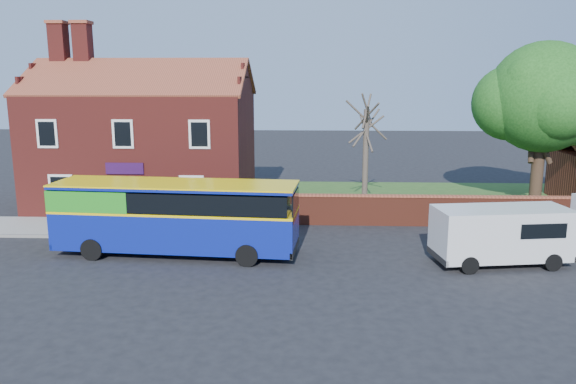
{
  "coord_description": "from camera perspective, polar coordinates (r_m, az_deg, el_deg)",
  "views": [
    {
      "loc": [
        2.81,
        -21.15,
        7.46
      ],
      "look_at": [
        1.67,
        5.0,
        2.12
      ],
      "focal_mm": 35.0,
      "sensor_mm": 36.0,
      "label": 1
    }
  ],
  "objects": [
    {
      "name": "bare_tree",
      "position": [
        32.07,
        7.89,
        3.83
      ],
      "size": [
        2.35,
        2.8,
        6.27
      ],
      "color": "#4C4238",
      "rests_on": "ground"
    },
    {
      "name": "boundary_wall",
      "position": [
        30.67,
        21.84,
        -1.82
      ],
      "size": [
        22.0,
        0.38,
        1.6
      ],
      "color": "maroon",
      "rests_on": "ground"
    },
    {
      "name": "van_near",
      "position": [
        24.27,
        20.87,
        -3.91
      ],
      "size": [
        5.59,
        2.9,
        2.34
      ],
      "rotation": [
        0.0,
        0.0,
        0.15
      ],
      "color": "silver",
      "rests_on": "ground"
    },
    {
      "name": "large_tree",
      "position": [
        34.81,
        24.53,
        8.44
      ],
      "size": [
        7.77,
        6.14,
        9.47
      ],
      "color": "black",
      "rests_on": "ground"
    },
    {
      "name": "shop_building",
      "position": [
        34.34,
        -14.22,
        4.42
      ],
      "size": [
        12.3,
        8.13,
        10.5
      ],
      "color": "maroon",
      "rests_on": "ground"
    },
    {
      "name": "ground",
      "position": [
        22.6,
        -4.84,
        -7.77
      ],
      "size": [
        120.0,
        120.0,
        0.0
      ],
      "primitive_type": "plane",
      "color": "black",
      "rests_on": "ground"
    },
    {
      "name": "kerb",
      "position": [
        27.99,
        -18.18,
        -4.36
      ],
      "size": [
        18.0,
        0.15,
        0.14
      ],
      "primitive_type": "cube",
      "color": "slate",
      "rests_on": "ground"
    },
    {
      "name": "grass_strip",
      "position": [
        36.41,
        18.68,
        -0.87
      ],
      "size": [
        26.0,
        12.0,
        0.04
      ],
      "primitive_type": "cube",
      "color": "#426B28",
      "rests_on": "ground"
    },
    {
      "name": "pavement",
      "position": [
        29.58,
        -17.0,
        -3.47
      ],
      "size": [
        18.0,
        3.5,
        0.12
      ],
      "primitive_type": "cube",
      "color": "gray",
      "rests_on": "ground"
    },
    {
      "name": "bus",
      "position": [
        24.42,
        -12.03,
        -2.18
      ],
      "size": [
        10.45,
        3.39,
        3.13
      ],
      "rotation": [
        0.0,
        0.0,
        -0.08
      ],
      "color": "navy",
      "rests_on": "ground"
    }
  ]
}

